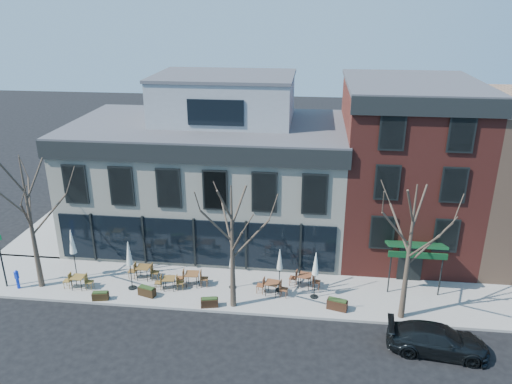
# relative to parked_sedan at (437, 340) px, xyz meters

# --- Properties ---
(ground) EXTENTS (120.00, 120.00, 0.00)m
(ground) POSITION_rel_parked_sedan_xyz_m (-13.28, 6.40, -0.69)
(ground) COLOR black
(ground) RESTS_ON ground
(sidewalk_front) EXTENTS (33.50, 4.70, 0.15)m
(sidewalk_front) POSITION_rel_parked_sedan_xyz_m (-10.03, 4.25, -0.61)
(sidewalk_front) COLOR gray
(sidewalk_front) RESTS_ON ground
(sidewalk_side) EXTENTS (4.50, 12.00, 0.15)m
(sidewalk_side) POSITION_rel_parked_sedan_xyz_m (-24.53, 12.40, -0.61)
(sidewalk_side) COLOR gray
(sidewalk_side) RESTS_ON ground
(corner_building) EXTENTS (18.39, 10.39, 11.10)m
(corner_building) POSITION_rel_parked_sedan_xyz_m (-13.20, 11.47, 4.04)
(corner_building) COLOR silver
(corner_building) RESTS_ON ground
(red_brick_building) EXTENTS (8.20, 11.78, 11.18)m
(red_brick_building) POSITION_rel_parked_sedan_xyz_m (-0.28, 11.38, 4.95)
(red_brick_building) COLOR maroon
(red_brick_building) RESTS_ON ground
(tree_corner) EXTENTS (3.93, 3.98, 7.92)m
(tree_corner) POSITION_rel_parked_sedan_xyz_m (-21.77, 3.20, 3.56)
(tree_corner) COLOR #382B21
(tree_corner) RESTS_ON sidewalk_front
(tree_mid) EXTENTS (3.50, 3.55, 7.04)m
(tree_mid) POSITION_rel_parked_sedan_xyz_m (-10.27, 2.50, 3.11)
(tree_mid) COLOR #382B21
(tree_mid) RESTS_ON sidewalk_front
(tree_right) EXTENTS (3.72, 3.77, 7.48)m
(tree_right) POSITION_rel_parked_sedan_xyz_m (-1.27, 2.50, 3.33)
(tree_right) COLOR #382B21
(tree_right) RESTS_ON sidewalk_front
(sign_pole) EXTENTS (0.50, 0.10, 3.40)m
(sign_pole) POSITION_rel_parked_sedan_xyz_m (-23.78, 2.90, 1.39)
(sign_pole) COLOR black
(sign_pole) RESTS_ON sidewalk_front
(parked_sedan) EXTENTS (4.90, 2.40, 1.37)m
(parked_sedan) POSITION_rel_parked_sedan_xyz_m (0.00, 0.00, 0.00)
(parked_sedan) COLOR black
(parked_sedan) RESTS_ON ground
(call_box) EXTENTS (0.24, 0.24, 1.21)m
(call_box) POSITION_rel_parked_sedan_xyz_m (-22.97, 2.79, 0.10)
(call_box) COLOR #0E2AB7
(call_box) RESTS_ON sidewalk_front
(cafe_set_0) EXTENTS (1.78, 0.72, 0.94)m
(cafe_set_0) POSITION_rel_parked_sedan_xyz_m (-19.48, 3.19, -0.05)
(cafe_set_0) COLOR brown
(cafe_set_0) RESTS_ON sidewalk_front
(cafe_set_1) EXTENTS (1.90, 0.76, 1.00)m
(cafe_set_1) POSITION_rel_parked_sedan_xyz_m (-16.05, 4.65, -0.02)
(cafe_set_1) COLOR brown
(cafe_set_1) RESTS_ON sidewalk_front
(cafe_set_2) EXTENTS (1.73, 0.75, 0.90)m
(cafe_set_2) POSITION_rel_parked_sedan_xyz_m (-14.22, 3.70, -0.08)
(cafe_set_2) COLOR brown
(cafe_set_2) RESTS_ON sidewalk_front
(cafe_set_3) EXTENTS (1.91, 0.81, 1.00)m
(cafe_set_3) POSITION_rel_parked_sedan_xyz_m (-12.98, 4.23, -0.02)
(cafe_set_3) COLOR brown
(cafe_set_3) RESTS_ON sidewalk_front
(cafe_set_4) EXTENTS (1.89, 0.86, 0.97)m
(cafe_set_4) POSITION_rel_parked_sedan_xyz_m (-8.26, 3.82, -0.04)
(cafe_set_4) COLOR brown
(cafe_set_4) RESTS_ON sidewalk_front
(cafe_set_5) EXTENTS (1.91, 0.88, 0.98)m
(cafe_set_5) POSITION_rel_parked_sedan_xyz_m (-6.44, 4.84, -0.03)
(cafe_set_5) COLOR brown
(cafe_set_5) RESTS_ON sidewalk_front
(umbrella_0) EXTENTS (0.50, 0.50, 3.13)m
(umbrella_0) POSITION_rel_parked_sedan_xyz_m (-20.16, 4.37, 1.68)
(umbrella_0) COLOR black
(umbrella_0) RESTS_ON sidewalk_front
(umbrella_1) EXTENTS (0.48, 0.48, 3.02)m
(umbrella_1) POSITION_rel_parked_sedan_xyz_m (-16.39, 3.53, 1.59)
(umbrella_1) COLOR black
(umbrella_1) RESTS_ON sidewalk_front
(umbrella_2) EXTENTS (0.42, 0.42, 2.62)m
(umbrella_2) POSITION_rel_parked_sedan_xyz_m (-10.61, 4.29, 1.32)
(umbrella_2) COLOR black
(umbrella_2) RESTS_ON sidewalk_front
(umbrella_3) EXTENTS (0.43, 0.43, 2.66)m
(umbrella_3) POSITION_rel_parked_sedan_xyz_m (-7.88, 4.30, 1.34)
(umbrella_3) COLOR black
(umbrella_3) RESTS_ON sidewalk_front
(umbrella_4) EXTENTS (0.45, 0.45, 2.83)m
(umbrella_4) POSITION_rel_parked_sedan_xyz_m (-5.87, 3.82, 1.46)
(umbrella_4) COLOR black
(umbrella_4) RESTS_ON sidewalk_front
(planter_0) EXTENTS (0.94, 0.51, 0.50)m
(planter_0) POSITION_rel_parked_sedan_xyz_m (-17.75, 2.20, -0.29)
(planter_0) COLOR #322310
(planter_0) RESTS_ON sidewalk_front
(planter_1) EXTENTS (1.07, 0.67, 0.56)m
(planter_1) POSITION_rel_parked_sedan_xyz_m (-15.30, 2.90, -0.26)
(planter_1) COLOR black
(planter_1) RESTS_ON sidewalk_front
(planter_2) EXTENTS (1.01, 0.57, 0.53)m
(planter_2) POSITION_rel_parked_sedan_xyz_m (-11.55, 2.25, -0.27)
(planter_2) COLOR black
(planter_2) RESTS_ON sidewalk_front
(planter_3) EXTENTS (1.17, 0.71, 0.61)m
(planter_3) POSITION_rel_parked_sedan_xyz_m (-4.63, 2.79, -0.23)
(planter_3) COLOR #321B10
(planter_3) RESTS_ON sidewalk_front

